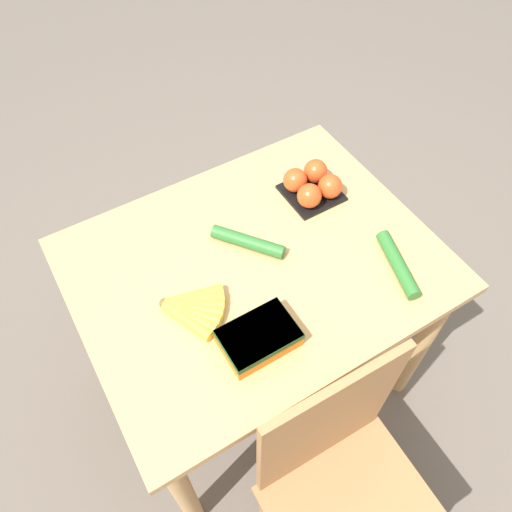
# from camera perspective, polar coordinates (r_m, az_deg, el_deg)

# --- Properties ---
(ground_plane) EXTENTS (12.00, 12.00, 0.00)m
(ground_plane) POSITION_cam_1_polar(r_m,az_deg,el_deg) (2.11, -0.00, -12.93)
(ground_plane) COLOR #665B51
(dining_table) EXTENTS (1.04, 0.82, 0.76)m
(dining_table) POSITION_cam_1_polar(r_m,az_deg,el_deg) (1.55, -0.00, -3.46)
(dining_table) COLOR tan
(dining_table) RESTS_ON ground_plane
(chair) EXTENTS (0.43, 0.41, 0.96)m
(chair) POSITION_cam_1_polar(r_m,az_deg,el_deg) (1.48, 10.01, -24.76)
(chair) COLOR #A87547
(chair) RESTS_ON ground_plane
(banana_bunch) EXTENTS (0.17, 0.17, 0.03)m
(banana_bunch) POSITION_cam_1_polar(r_m,az_deg,el_deg) (1.35, -7.30, -5.98)
(banana_bunch) COLOR brown
(banana_bunch) RESTS_ON dining_table
(tomato_pack) EXTENTS (0.17, 0.17, 0.09)m
(tomato_pack) POSITION_cam_1_polar(r_m,az_deg,el_deg) (1.60, 6.46, 8.12)
(tomato_pack) COLOR black
(tomato_pack) RESTS_ON dining_table
(carrot_bag) EXTENTS (0.19, 0.13, 0.05)m
(carrot_bag) POSITION_cam_1_polar(r_m,az_deg,el_deg) (1.28, 0.30, -9.22)
(carrot_bag) COLOR orange
(carrot_bag) RESTS_ON dining_table
(cucumber_near) EXTENTS (0.17, 0.20, 0.04)m
(cucumber_near) POSITION_cam_1_polar(r_m,az_deg,el_deg) (1.47, -0.95, 1.65)
(cucumber_near) COLOR #2D702D
(cucumber_near) RESTS_ON dining_table
(cucumber_far) EXTENTS (0.10, 0.23, 0.04)m
(cucumber_far) POSITION_cam_1_polar(r_m,az_deg,el_deg) (1.47, 15.91, -0.90)
(cucumber_far) COLOR #2D702D
(cucumber_far) RESTS_ON dining_table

